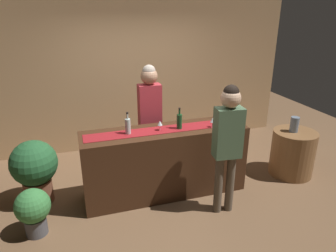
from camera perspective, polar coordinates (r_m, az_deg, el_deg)
name	(u,v)px	position (r m, az deg, el deg)	size (l,w,h in m)	color
ground_plane	(165,191)	(4.69, -0.54, -12.02)	(10.00, 10.00, 0.00)	brown
back_wall	(135,71)	(5.88, -6.14, 10.07)	(6.00, 0.12, 2.90)	tan
bar_counter	(165,162)	(4.44, -0.56, -6.65)	(2.31, 0.60, 0.99)	#3D2314
counter_runner_cloth	(165,130)	(4.23, -0.59, -0.66)	(2.19, 0.28, 0.01)	maroon
wine_bottle_clear	(128,126)	(4.09, -7.44, 0.01)	(0.07, 0.07, 0.30)	#B2C6C1
wine_bottle_green	(179,121)	(4.23, 2.12, 0.91)	(0.07, 0.07, 0.30)	#194723
wine_glass_near_customer	(213,120)	(4.32, 8.26, 1.03)	(0.07, 0.07, 0.14)	silver
wine_glass_mid_counter	(160,123)	(4.17, -1.51, 0.50)	(0.07, 0.07, 0.14)	silver
bartender	(150,109)	(4.70, -3.39, 3.20)	(0.34, 0.25, 1.79)	#26262B
customer_sipping	(228,137)	(3.86, 11.01, -1.97)	(0.36, 0.24, 1.73)	brown
round_side_table	(292,153)	(5.37, 22.04, -4.64)	(0.68, 0.68, 0.74)	brown
vase_on_side_table	(294,124)	(5.19, 22.35, 0.28)	(0.13, 0.13, 0.24)	slate
potted_plant_tall	(35,168)	(4.59, -23.45, -7.10)	(0.63, 0.63, 0.91)	brown
potted_plant_small	(33,209)	(4.07, -23.68, -13.94)	(0.41, 0.41, 0.60)	#4C4C51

